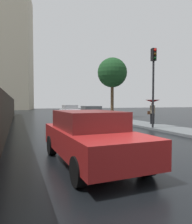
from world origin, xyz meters
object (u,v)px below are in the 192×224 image
Objects in this scene: traffic_light at (154,74)px; street_tree_mid at (112,73)px; car_red_far_ahead at (90,136)px; car_white_behind_camera at (70,111)px; car_grey_mid_road at (91,113)px; pedestrian_with_umbrella_near at (152,105)px.

street_tree_mid reaches higher than traffic_light.
car_red_far_ahead reaches higher than car_white_behind_camera.
car_white_behind_camera is at bearing -104.03° from car_red_far_ahead.
traffic_light is at bearing -139.90° from car_red_far_ahead.
traffic_light is (1.60, -7.24, 2.75)m from car_grey_mid_road.
pedestrian_with_umbrella_near reaches higher than car_white_behind_camera.
car_red_far_ahead is 19.42m from street_tree_mid.
car_white_behind_camera reaches higher than car_grey_mid_road.
traffic_light is at bearing -110.31° from pedestrian_with_umbrella_near.
car_grey_mid_road is 7.47m from car_white_behind_camera.
car_white_behind_camera is 15.07m from traffic_light.
traffic_light is at bearing -102.38° from street_tree_mid.
car_grey_mid_road is 0.58× the size of street_tree_mid.
car_red_far_ahead is at bearing -103.51° from car_white_behind_camera.
street_tree_mid is at bearing 48.66° from car_grey_mid_road.
pedestrian_with_umbrella_near is (2.97, -5.24, 0.80)m from car_grey_mid_road.
car_grey_mid_road is at bearing 133.68° from pedestrian_with_umbrella_near.
traffic_light reaches higher than car_red_far_ahead.
car_red_far_ahead is 0.63× the size of street_tree_mid.
car_white_behind_camera is at bearing 117.90° from pedestrian_with_umbrella_near.
car_white_behind_camera is 0.91× the size of traffic_light.
traffic_light is at bearing -74.65° from car_grey_mid_road.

